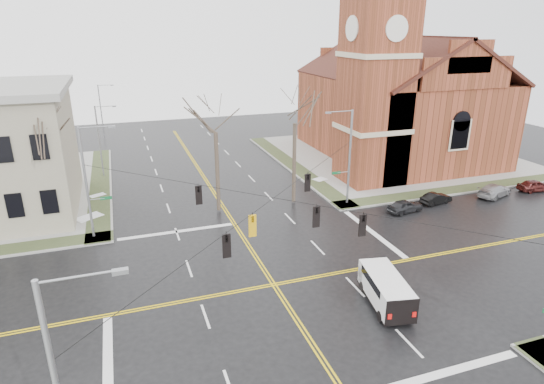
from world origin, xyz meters
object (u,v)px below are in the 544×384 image
object	(u,v)px
signal_pole_ne	(348,155)
signal_pole_nw	(88,180)
tree_nw_far	(47,144)
parked_car_a	(405,206)
tree_ne	(295,118)
cargo_van	(384,287)
parked_car_b	(436,198)
streetlight_north_a	(100,139)
tree_nw_near	(215,127)
parked_car_c	(494,190)
church	(395,92)
streetlight_north_b	(102,109)
parked_car_d	(535,186)

from	to	relation	value
signal_pole_ne	signal_pole_nw	xyz separation A→B (m)	(-22.64, 0.00, 0.00)
tree_nw_far	parked_car_a	bearing A→B (deg)	-10.57
parked_car_a	tree_ne	world-z (taller)	tree_ne
cargo_van	parked_car_b	bearing A→B (deg)	53.91
cargo_van	parked_car_a	bearing A→B (deg)	61.91
parked_car_b	tree_nw_far	xyz separation A→B (m)	(-33.72, 4.71, 7.05)
cargo_van	signal_pole_ne	bearing A→B (deg)	81.46
streetlight_north_a	parked_car_b	size ratio (longest dim) A/B	2.41
tree_nw_far	tree_nw_near	size ratio (longest dim) A/B	0.95
tree_nw_near	tree_nw_far	bearing A→B (deg)	-178.92
parked_car_c	tree_nw_near	xyz separation A→B (m)	(-27.20, 5.16, 7.33)
church	streetlight_north_b	xyz separation A→B (m)	(-35.42, 23.22, -3.97)
signal_pole_ne	tree_nw_far	world-z (taller)	tree_nw_far
streetlight_north_a	tree_ne	bearing A→B (deg)	-39.81
streetlight_north_a	parked_car_d	world-z (taller)	streetlight_north_a
streetlight_north_b	parked_car_d	world-z (taller)	streetlight_north_b
parked_car_b	tree_nw_near	bearing A→B (deg)	66.39
streetlight_north_b	parked_car_d	distance (m)	58.14
parked_car_c	tree_nw_near	bearing A→B (deg)	60.09
signal_pole_nw	streetlight_north_a	distance (m)	16.52
parked_car_d	church	bearing A→B (deg)	31.14
parked_car_d	tree_nw_near	distance (m)	33.63
parked_car_c	tree_nw_far	bearing A→B (deg)	63.94
parked_car_a	tree_nw_near	size ratio (longest dim) A/B	0.32
church	tree_nw_far	world-z (taller)	church
streetlight_north_a	parked_car_b	world-z (taller)	streetlight_north_a
tree_ne	signal_pole_nw	bearing A→B (deg)	-173.66
cargo_van	parked_car_d	bearing A→B (deg)	36.80
parked_car_a	tree_ne	distance (m)	13.01
signal_pole_ne	parked_car_d	bearing A→B (deg)	-8.59
parked_car_b	streetlight_north_b	bearing A→B (deg)	27.84
parked_car_d	parked_car_c	bearing A→B (deg)	96.16
signal_pole_nw	parked_car_d	world-z (taller)	signal_pole_nw
signal_pole_nw	cargo_van	world-z (taller)	signal_pole_nw
signal_pole_ne	streetlight_north_b	xyz separation A→B (m)	(-21.97, 36.50, -0.48)
parked_car_d	tree_nw_near	size ratio (longest dim) A/B	0.33
tree_nw_far	tree_ne	xyz separation A→B (m)	(20.78, 0.01, 0.73)
streetlight_north_b	tree_nw_far	xyz separation A→B (m)	(-3.39, -34.51, 3.13)
church	tree_nw_far	bearing A→B (deg)	-163.78
streetlight_north_a	parked_car_c	distance (m)	42.16
parked_car_c	parked_car_d	world-z (taller)	parked_car_c
parked_car_a	signal_pole_nw	bearing A→B (deg)	74.30
signal_pole_nw	cargo_van	distance (m)	23.50
church	parked_car_a	distance (m)	20.70
tree_nw_far	signal_pole_ne	bearing A→B (deg)	-4.49
tree_nw_near	streetlight_north_a	bearing A→B (deg)	125.12
parked_car_a	signal_pole_ne	bearing A→B (deg)	42.21
church	tree_nw_near	world-z (taller)	church
cargo_van	parked_car_b	distance (m)	19.01
parked_car_a	parked_car_c	bearing A→B (deg)	-94.94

